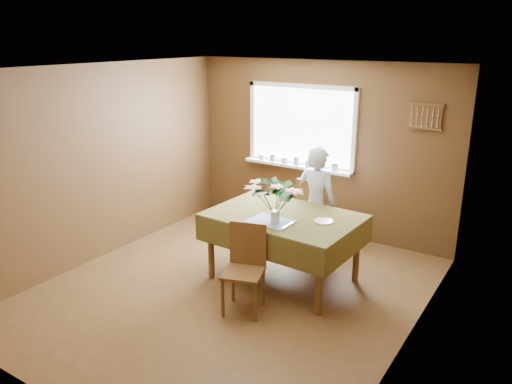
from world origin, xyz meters
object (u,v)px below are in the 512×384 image
Objects in this scene: dining_table at (284,223)px; chair_far at (316,214)px; seated_woman at (316,203)px; chair_near at (245,264)px; flower_bouquet at (275,196)px.

chair_far reaches higher than dining_table.
chair_far is 0.22m from seated_woman.
flower_bouquet reaches higher than chair_near.
seated_woman is (0.04, 0.79, 0.02)m from dining_table.
seated_woman is (0.05, -0.10, 0.19)m from chair_far.
flower_bouquet is at bearing 96.53° from chair_far.
chair_far is 1.66m from chair_near.
flower_bouquet is at bearing -78.43° from dining_table.
flower_bouquet is (0.04, -0.27, 0.41)m from dining_table.
chair_far is 1.30m from flower_bouquet.
seated_woman reaches higher than flower_bouquet.
seated_woman reaches higher than chair_far.
chair_near is at bearing 90.46° from seated_woman.
seated_woman is at bearing 70.26° from chair_near.
chair_far is 1.87× the size of flower_bouquet.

